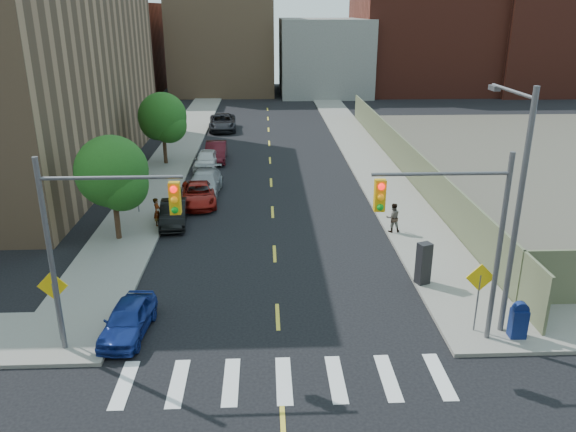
{
  "coord_description": "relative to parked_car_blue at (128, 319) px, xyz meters",
  "views": [
    {
      "loc": [
        -0.41,
        -11.13,
        11.29
      ],
      "look_at": [
        0.66,
        13.9,
        2.0
      ],
      "focal_mm": 35.0,
      "sensor_mm": 36.0,
      "label": 1
    }
  ],
  "objects": [
    {
      "name": "parked_car_grey",
      "position": [
        0.98,
        37.03,
        0.15
      ],
      "size": [
        2.87,
        5.69,
        1.55
      ],
      "primitive_type": "imported",
      "rotation": [
        0.0,
        0.0,
        0.06
      ],
      "color": "black",
      "rests_on": "ground"
    },
    {
      "name": "signal_ne",
      "position": [
        11.48,
        -1.0,
        3.91
      ],
      "size": [
        4.59,
        0.3,
        7.0
      ],
      "color": "#59595E",
      "rests_on": "ground"
    },
    {
      "name": "signal_nw",
      "position": [
        -0.48,
        -1.0,
        3.91
      ],
      "size": [
        4.59,
        0.3,
        7.0
      ],
      "color": "#59595E",
      "rests_on": "ground"
    },
    {
      "name": "parked_car_blue",
      "position": [
        0.0,
        0.0,
        0.0
      ],
      "size": [
        1.77,
        3.74,
        1.24
      ],
      "primitive_type": "imported",
      "rotation": [
        0.0,
        0.0,
        -0.09
      ],
      "color": "navy",
      "rests_on": "ground"
    },
    {
      "name": "warn_sign_nw",
      "position": [
        -2.3,
        -0.5,
        1.38
      ],
      "size": [
        1.06,
        0.06,
        2.83
      ],
      "color": "#59595E",
      "rests_on": "ground"
    },
    {
      "name": "payphone",
      "position": [
        11.8,
        3.33,
        0.46
      ],
      "size": [
        0.68,
        0.62,
        1.85
      ],
      "primitive_type": "cube",
      "rotation": [
        0.0,
        0.0,
        0.38
      ],
      "color": "black",
      "rests_on": "sidewalk_ne"
    },
    {
      "name": "bg_bldg_center",
      "position": [
        13.5,
        63.0,
        4.38
      ],
      "size": [
        12.0,
        16.0,
        10.0
      ],
      "primitive_type": "cube",
      "color": "gray",
      "rests_on": "ground"
    },
    {
      "name": "parked_car_red",
      "position": [
        1.01,
        14.65,
        0.02
      ],
      "size": [
        2.54,
        4.79,
        1.28
      ],
      "primitive_type": "imported",
      "rotation": [
        0.0,
        0.0,
        0.09
      ],
      "color": "maroon",
      "rests_on": "ground"
    },
    {
      "name": "tree_west_far",
      "position": [
        -2.5,
        24.04,
        2.86
      ],
      "size": [
        3.66,
        3.64,
        5.52
      ],
      "color": "#332114",
      "rests_on": "ground"
    },
    {
      "name": "parked_car_black",
      "position": [
        0.0,
        11.24,
        0.03
      ],
      "size": [
        1.74,
        4.06,
        1.3
      ],
      "primitive_type": "imported",
      "rotation": [
        0.0,
        0.0,
        0.09
      ],
      "color": "black",
      "rests_on": "ground"
    },
    {
      "name": "warn_sign_ne",
      "position": [
        12.7,
        -0.5,
        1.38
      ],
      "size": [
        1.06,
        0.06,
        2.83
      ],
      "color": "#59595E",
      "rests_on": "ground"
    },
    {
      "name": "tree_west_near",
      "position": [
        -2.5,
        9.04,
        2.86
      ],
      "size": [
        3.66,
        3.64,
        5.52
      ],
      "color": "#332114",
      "rests_on": "ground"
    },
    {
      "name": "bg_bldg_midwest",
      "position": [
        -0.5,
        65.0,
        6.88
      ],
      "size": [
        14.0,
        16.0,
        15.0
      ],
      "primitive_type": "cube",
      "color": "#8C6B4C",
      "rests_on": "ground"
    },
    {
      "name": "pedestrian_west",
      "position": [
        -0.8,
        10.78,
        0.3
      ],
      "size": [
        0.42,
        0.6,
        1.54
      ],
      "primitive_type": "imported",
      "rotation": [
        0.0,
        0.0,
        1.47
      ],
      "color": "gray",
      "rests_on": "sidewalk_nw"
    },
    {
      "name": "mailbox",
      "position": [
        14.08,
        -1.0,
        0.21
      ],
      "size": [
        0.58,
        0.45,
        1.4
      ],
      "rotation": [
        0.0,
        0.0,
        -0.03
      ],
      "color": "navy",
      "rests_on": "sidewalk_ne"
    },
    {
      "name": "parked_car_silver",
      "position": [
        1.18,
        16.48,
        0.11
      ],
      "size": [
        2.29,
        5.12,
        1.46
      ],
      "primitive_type": "imported",
      "rotation": [
        0.0,
        0.0,
        -0.05
      ],
      "color": "#96999D",
      "rests_on": "ground"
    },
    {
      "name": "sidewalk_nw",
      "position": [
        -2.25,
        34.5,
        -0.54
      ],
      "size": [
        3.5,
        73.0,
        0.15
      ],
      "primitive_type": "cube",
      "color": "gray",
      "rests_on": "ground"
    },
    {
      "name": "sidewalk_ne",
      "position": [
        13.25,
        34.5,
        -0.54
      ],
      "size": [
        3.5,
        73.0,
        0.15
      ],
      "primitive_type": "cube",
      "color": "gray",
      "rests_on": "ground"
    },
    {
      "name": "fence_north",
      "position": [
        15.1,
        21.0,
        0.63
      ],
      "size": [
        0.12,
        44.0,
        2.5
      ],
      "primitive_type": "cube",
      "color": "#606547",
      "rests_on": "ground"
    },
    {
      "name": "streetlight_ne",
      "position": [
        13.7,
        -0.1,
        4.6
      ],
      "size": [
        0.25,
        3.7,
        9.0
      ],
      "color": "#59595E",
      "rests_on": "ground"
    },
    {
      "name": "warn_sign_midwest",
      "position": [
        -2.3,
        13.0,
        1.38
      ],
      "size": [
        1.06,
        0.06,
        2.83
      ],
      "color": "#59595E",
      "rests_on": "ground"
    },
    {
      "name": "pedestrian_east",
      "position": [
        11.8,
        9.28,
        0.32
      ],
      "size": [
        0.8,
        0.64,
        1.58
      ],
      "primitive_type": "imported",
      "rotation": [
        0.0,
        0.0,
        3.2
      ],
      "color": "gray",
      "rests_on": "sidewalk_ne"
    },
    {
      "name": "bg_bldg_east",
      "position": [
        27.5,
        65.0,
        7.38
      ],
      "size": [
        18.0,
        18.0,
        16.0
      ],
      "primitive_type": "cube",
      "color": "#592319",
      "rests_on": "ground"
    },
    {
      "name": "parked_car_maroon",
      "position": [
        1.28,
        25.02,
        0.13
      ],
      "size": [
        1.67,
        4.55,
        1.49
      ],
      "primitive_type": "imported",
      "rotation": [
        0.0,
        0.0,
        0.02
      ],
      "color": "#400C13",
      "rests_on": "ground"
    },
    {
      "name": "bg_bldg_west",
      "position": [
        -16.5,
        63.0,
        5.38
      ],
      "size": [
        14.0,
        18.0,
        12.0
      ],
      "primitive_type": "cube",
      "color": "#592319",
      "rests_on": "ground"
    },
    {
      "name": "parked_car_white",
      "position": [
        0.75,
        22.73,
        0.08
      ],
      "size": [
        1.86,
        4.19,
        1.4
      ],
      "primitive_type": "imported",
      "rotation": [
        0.0,
        0.0,
        -0.05
      ],
      "color": "silver",
      "rests_on": "ground"
    },
    {
      "name": "bg_bldg_fareast",
      "position": [
        43.5,
        63.0,
        8.38
      ],
      "size": [
        14.0,
        16.0,
        18.0
      ],
      "primitive_type": "cube",
      "color": "#592319",
      "rests_on": "ground"
    }
  ]
}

